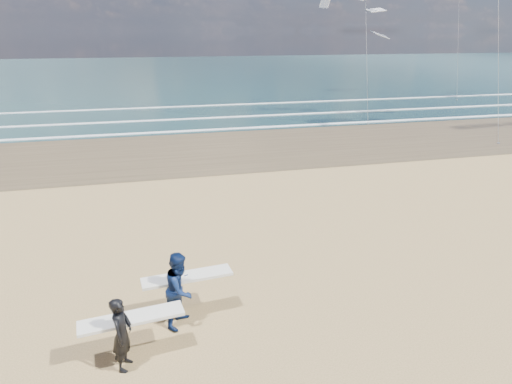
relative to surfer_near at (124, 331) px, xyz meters
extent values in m
cube|color=brown|center=(20.16, 18.78, -0.84)|extent=(220.00, 12.00, 0.01)
cube|color=#193637|center=(20.16, 72.78, -0.83)|extent=(220.00, 100.00, 0.02)
cube|color=white|center=(20.16, 23.58, -0.79)|extent=(220.00, 0.50, 0.05)
cube|color=white|center=(20.16, 28.28, -0.79)|extent=(220.00, 0.50, 0.05)
cube|color=white|center=(20.16, 34.78, -0.79)|extent=(220.00, 0.50, 0.05)
imported|color=black|center=(-0.03, -0.06, -0.02)|extent=(0.55, 0.69, 1.65)
cube|color=white|center=(0.17, 0.29, 0.09)|extent=(2.25, 0.79, 0.07)
imported|color=#0C1D46|center=(1.28, 1.22, 0.09)|extent=(1.08, 1.15, 1.87)
cube|color=white|center=(1.48, 1.57, 0.20)|extent=(2.24, 0.73, 0.07)
cube|color=slate|center=(22.33, 15.13, -0.79)|extent=(0.12, 0.12, 0.10)
cube|color=slate|center=(17.40, 23.01, -0.79)|extent=(0.12, 0.12, 0.10)
cube|color=slate|center=(32.28, 32.53, -0.79)|extent=(0.12, 0.12, 0.10)
camera|label=1|loc=(0.74, -8.36, 5.86)|focal=32.00mm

